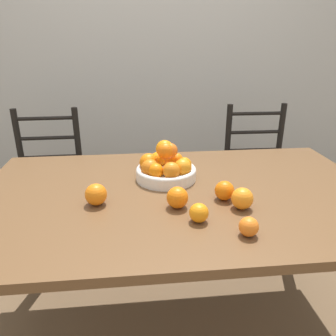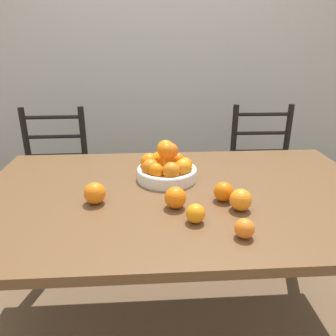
{
  "view_description": "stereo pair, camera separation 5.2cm",
  "coord_description": "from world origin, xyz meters",
  "px_view_note": "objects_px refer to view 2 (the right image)",
  "views": [
    {
      "loc": [
        -0.18,
        -1.22,
        1.36
      ],
      "look_at": [
        -0.04,
        0.05,
        0.85
      ],
      "focal_mm": 35.0,
      "sensor_mm": 36.0,
      "label": 1
    },
    {
      "loc": [
        -0.13,
        -1.22,
        1.36
      ],
      "look_at": [
        -0.04,
        0.05,
        0.85
      ],
      "focal_mm": 35.0,
      "sensor_mm": 36.0,
      "label": 2
    }
  ],
  "objects_px": {
    "orange_loose_1": "(223,192)",
    "orange_loose_3": "(95,193)",
    "orange_loose_5": "(245,228)",
    "chair_left": "(55,182)",
    "fruit_bowl": "(166,167)",
    "orange_loose_2": "(195,213)",
    "chair_right": "(263,177)",
    "orange_loose_0": "(241,200)",
    "orange_loose_4": "(175,198)"
  },
  "relations": [
    {
      "from": "orange_loose_3",
      "to": "orange_loose_5",
      "type": "relative_size",
      "value": 1.3
    },
    {
      "from": "orange_loose_3",
      "to": "orange_loose_4",
      "type": "height_order",
      "value": "orange_loose_3"
    },
    {
      "from": "fruit_bowl",
      "to": "orange_loose_5",
      "type": "relative_size",
      "value": 4.19
    },
    {
      "from": "fruit_bowl",
      "to": "chair_left",
      "type": "height_order",
      "value": "same"
    },
    {
      "from": "orange_loose_2",
      "to": "orange_loose_1",
      "type": "bearing_deg",
      "value": 49.67
    },
    {
      "from": "fruit_bowl",
      "to": "chair_left",
      "type": "relative_size",
      "value": 0.28
    },
    {
      "from": "orange_loose_1",
      "to": "orange_loose_5",
      "type": "bearing_deg",
      "value": -87.73
    },
    {
      "from": "orange_loose_1",
      "to": "orange_loose_3",
      "type": "relative_size",
      "value": 0.92
    },
    {
      "from": "orange_loose_0",
      "to": "orange_loose_3",
      "type": "xyz_separation_m",
      "value": [
        -0.54,
        0.09,
        0.0
      ]
    },
    {
      "from": "orange_loose_0",
      "to": "orange_loose_2",
      "type": "bearing_deg",
      "value": -156.65
    },
    {
      "from": "orange_loose_0",
      "to": "chair_right",
      "type": "distance_m",
      "value": 1.12
    },
    {
      "from": "chair_left",
      "to": "chair_right",
      "type": "bearing_deg",
      "value": -0.85
    },
    {
      "from": "orange_loose_2",
      "to": "orange_loose_3",
      "type": "xyz_separation_m",
      "value": [
        -0.36,
        0.17,
        0.01
      ]
    },
    {
      "from": "fruit_bowl",
      "to": "orange_loose_1",
      "type": "distance_m",
      "value": 0.31
    },
    {
      "from": "chair_right",
      "to": "orange_loose_0",
      "type": "bearing_deg",
      "value": -113.9
    },
    {
      "from": "orange_loose_1",
      "to": "chair_right",
      "type": "bearing_deg",
      "value": 60.8
    },
    {
      "from": "chair_left",
      "to": "chair_right",
      "type": "distance_m",
      "value": 1.41
    },
    {
      "from": "orange_loose_2",
      "to": "chair_right",
      "type": "xyz_separation_m",
      "value": [
        0.63,
        1.05,
        -0.33
      ]
    },
    {
      "from": "orange_loose_0",
      "to": "orange_loose_2",
      "type": "distance_m",
      "value": 0.19
    },
    {
      "from": "orange_loose_3",
      "to": "orange_loose_2",
      "type": "bearing_deg",
      "value": -24.41
    },
    {
      "from": "orange_loose_2",
      "to": "chair_right",
      "type": "distance_m",
      "value": 1.27
    },
    {
      "from": "orange_loose_0",
      "to": "orange_loose_3",
      "type": "distance_m",
      "value": 0.55
    },
    {
      "from": "orange_loose_5",
      "to": "chair_left",
      "type": "relative_size",
      "value": 0.07
    },
    {
      "from": "orange_loose_0",
      "to": "orange_loose_4",
      "type": "relative_size",
      "value": 1.0
    },
    {
      "from": "chair_right",
      "to": "fruit_bowl",
      "type": "bearing_deg",
      "value": -135.63
    },
    {
      "from": "orange_loose_4",
      "to": "chair_right",
      "type": "height_order",
      "value": "chair_right"
    },
    {
      "from": "orange_loose_2",
      "to": "orange_loose_5",
      "type": "height_order",
      "value": "orange_loose_2"
    },
    {
      "from": "fruit_bowl",
      "to": "chair_left",
      "type": "bearing_deg",
      "value": 136.51
    },
    {
      "from": "orange_loose_1",
      "to": "chair_right",
      "type": "distance_m",
      "value": 1.08
    },
    {
      "from": "chair_left",
      "to": "chair_right",
      "type": "xyz_separation_m",
      "value": [
        1.41,
        -0.0,
        0.0
      ]
    },
    {
      "from": "orange_loose_3",
      "to": "orange_loose_1",
      "type": "bearing_deg",
      "value": -1.18
    },
    {
      "from": "orange_loose_1",
      "to": "orange_loose_2",
      "type": "relative_size",
      "value": 1.13
    },
    {
      "from": "orange_loose_3",
      "to": "orange_loose_5",
      "type": "xyz_separation_m",
      "value": [
        0.51,
        -0.27,
        -0.01
      ]
    },
    {
      "from": "orange_loose_5",
      "to": "chair_left",
      "type": "xyz_separation_m",
      "value": [
        -0.92,
        1.15,
        -0.33
      ]
    },
    {
      "from": "fruit_bowl",
      "to": "orange_loose_0",
      "type": "distance_m",
      "value": 0.4
    },
    {
      "from": "fruit_bowl",
      "to": "orange_loose_5",
      "type": "height_order",
      "value": "fruit_bowl"
    },
    {
      "from": "orange_loose_4",
      "to": "chair_left",
      "type": "distance_m",
      "value": 1.23
    },
    {
      "from": "orange_loose_4",
      "to": "orange_loose_5",
      "type": "height_order",
      "value": "orange_loose_4"
    },
    {
      "from": "fruit_bowl",
      "to": "orange_loose_3",
      "type": "xyz_separation_m",
      "value": [
        -0.29,
        -0.22,
        -0.02
      ]
    },
    {
      "from": "orange_loose_0",
      "to": "orange_loose_1",
      "type": "xyz_separation_m",
      "value": [
        -0.05,
        0.08,
        -0.0
      ]
    },
    {
      "from": "chair_right",
      "to": "orange_loose_2",
      "type": "bearing_deg",
      "value": -119.93
    },
    {
      "from": "orange_loose_3",
      "to": "orange_loose_5",
      "type": "bearing_deg",
      "value": -27.83
    },
    {
      "from": "orange_loose_2",
      "to": "orange_loose_4",
      "type": "distance_m",
      "value": 0.13
    },
    {
      "from": "orange_loose_5",
      "to": "orange_loose_3",
      "type": "bearing_deg",
      "value": 152.17
    },
    {
      "from": "fruit_bowl",
      "to": "chair_right",
      "type": "distance_m",
      "value": 1.04
    },
    {
      "from": "orange_loose_2",
      "to": "chair_right",
      "type": "bearing_deg",
      "value": 58.97
    },
    {
      "from": "chair_left",
      "to": "orange_loose_2",
      "type": "bearing_deg",
      "value": -54.17
    },
    {
      "from": "orange_loose_1",
      "to": "orange_loose_2",
      "type": "distance_m",
      "value": 0.2
    },
    {
      "from": "orange_loose_0",
      "to": "orange_loose_5",
      "type": "height_order",
      "value": "orange_loose_0"
    },
    {
      "from": "orange_loose_3",
      "to": "orange_loose_4",
      "type": "distance_m",
      "value": 0.31
    }
  ]
}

